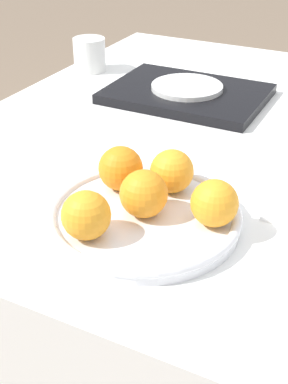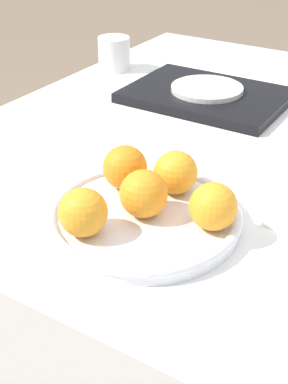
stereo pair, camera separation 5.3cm
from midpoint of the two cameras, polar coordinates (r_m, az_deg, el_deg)
name	(u,v)px [view 1 (the left image)]	position (r m, az deg, el deg)	size (l,w,h in m)	color
table	(264,299)	(1.18, 11.36, -11.16)	(1.17, 1.09, 0.74)	white
fruit_platter	(144,216)	(0.72, -2.11, -2.62)	(0.27, 0.27, 0.02)	silver
orange_0	(172,171)	(0.76, 0.98, 2.19)	(0.06, 0.06, 0.06)	orange
orange_1	(144,194)	(0.70, -2.20, -0.24)	(0.06, 0.06, 0.06)	orange
orange_2	(86,215)	(0.67, -8.49, -2.53)	(0.06, 0.06, 0.06)	orange
orange_3	(121,168)	(0.77, -4.50, 2.49)	(0.06, 0.06, 0.06)	orange
orange_4	(214,203)	(0.69, 5.33, -1.25)	(0.06, 0.06, 0.06)	orange
serving_tray	(187,94)	(1.14, 3.23, 10.40)	(0.32, 0.23, 0.02)	black
side_plate	(187,87)	(1.14, 3.25, 11.10)	(0.15, 0.15, 0.01)	silver
cup_0	(90,55)	(1.32, -7.03, 14.33)	(0.08, 0.08, 0.08)	white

